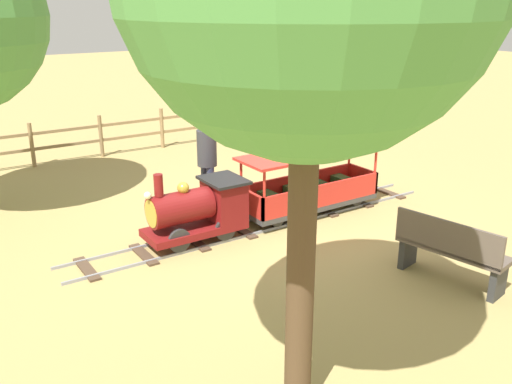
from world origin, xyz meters
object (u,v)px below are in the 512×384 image
at_px(locomotive, 200,209).
at_px(passenger_car, 310,188).
at_px(conductor_person, 207,156).
at_px(park_bench, 450,250).

distance_m(locomotive, passenger_car, 1.94).
distance_m(locomotive, conductor_person, 1.13).
xyz_separation_m(passenger_car, conductor_person, (0.85, 1.35, 0.53)).
bearing_deg(passenger_car, locomotive, 90.00).
bearing_deg(park_bench, conductor_person, 20.21).
height_order(locomotive, conductor_person, conductor_person).
bearing_deg(locomotive, park_bench, -144.84).
bearing_deg(locomotive, conductor_person, -34.92).
bearing_deg(park_bench, locomotive, 35.16).
distance_m(conductor_person, park_bench, 3.80).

